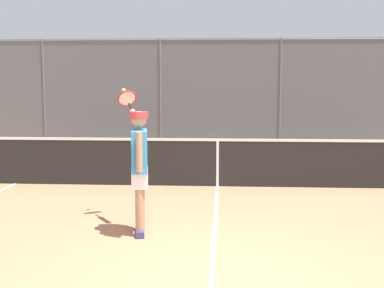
# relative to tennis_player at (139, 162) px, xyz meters

# --- Properties ---
(ground_plane) EXTENTS (60.00, 60.00, 0.00)m
(ground_plane) POSITION_rel_tennis_player_xyz_m (-1.03, 1.69, -0.99)
(ground_plane) COLOR #B27551
(fence_backdrop) EXTENTS (19.53, 1.37, 3.25)m
(fence_backdrop) POSITION_rel_tennis_player_xyz_m (-1.03, -7.98, 0.55)
(fence_backdrop) COLOR #565B60
(fence_backdrop) RESTS_ON ground
(tennis_net) EXTENTS (10.73, 0.09, 1.07)m
(tennis_net) POSITION_rel_tennis_player_xyz_m (-1.03, -3.24, -0.50)
(tennis_net) COLOR #2D2D2D
(tennis_net) RESTS_ON ground
(tennis_player) EXTENTS (0.63, 1.35, 1.98)m
(tennis_player) POSITION_rel_tennis_player_xyz_m (0.00, 0.00, 0.00)
(tennis_player) COLOR navy
(tennis_player) RESTS_ON ground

